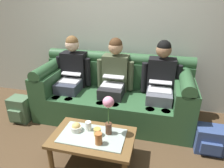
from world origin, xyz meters
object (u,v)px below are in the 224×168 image
object	(u,v)px
snack_bowl	(76,127)
cup_near_left	(88,126)
coffee_table	(93,139)
cup_far_center	(99,139)
backpack_left	(20,109)
person_left	(72,73)
person_right	(161,81)
flower_vase	(108,110)
couch	(114,94)
person_middle	(114,77)
cup_near_right	(97,132)
backpack_right	(209,140)

from	to	relation	value
snack_bowl	cup_near_left	size ratio (longest dim) A/B	1.19
coffee_table	cup_far_center	distance (m)	0.20
cup_near_left	backpack_left	distance (m)	1.37
snack_bowl	person_left	bearing A→B (deg)	115.73
person_left	snack_bowl	bearing A→B (deg)	-64.27
person_right	flower_vase	bearing A→B (deg)	-118.61
coffee_table	couch	bearing A→B (deg)	90.00
person_middle	person_right	bearing A→B (deg)	0.02
cup_near_left	cup_near_right	size ratio (longest dim) A/B	1.26
person_right	snack_bowl	xyz separation A→B (m)	(-0.88, -0.97, -0.25)
person_left	cup_near_right	xyz separation A→B (m)	(0.72, -0.99, -0.25)
couch	person_left	world-z (taller)	person_left
person_middle	flower_vase	size ratio (longest dim) A/B	2.69
coffee_table	cup_near_left	world-z (taller)	cup_near_left
person_left	coffee_table	distance (m)	1.26
person_right	cup_near_right	bearing A→B (deg)	-121.99
backpack_left	cup_far_center	bearing A→B (deg)	-24.21
cup_near_left	backpack_left	size ratio (longest dim) A/B	0.28
person_middle	cup_far_center	xyz separation A→B (m)	(0.11, -1.12, -0.23)
backpack_right	backpack_left	bearing A→B (deg)	179.34
backpack_right	person_middle	bearing A→B (deg)	159.12
snack_bowl	cup_far_center	size ratio (longest dim) A/B	0.98
coffee_table	cup_far_center	world-z (taller)	cup_far_center
couch	person_middle	world-z (taller)	person_middle
person_left	cup_near_left	bearing A→B (deg)	-57.15
coffee_table	cup_near_left	size ratio (longest dim) A/B	8.58
person_middle	flower_vase	xyz separation A→B (m)	(0.16, -0.93, 0.01)
backpack_left	snack_bowl	bearing A→B (deg)	-23.76
flower_vase	backpack_right	xyz separation A→B (m)	(1.15, 0.43, -0.51)
person_left	cup_far_center	distance (m)	1.39
flower_vase	cup_far_center	world-z (taller)	flower_vase
couch	person_right	xyz separation A→B (m)	(0.67, -0.00, 0.29)
person_middle	coffee_table	size ratio (longest dim) A/B	1.35
snack_bowl	cup_near_right	xyz separation A→B (m)	(0.26, -0.02, 0.00)
person_left	coffee_table	world-z (taller)	person_left
coffee_table	person_right	bearing A→B (deg)	56.34
person_right	cup_near_left	xyz separation A→B (m)	(-0.75, -0.93, -0.24)
couch	person_right	world-z (taller)	person_right
couch	backpack_right	bearing A→B (deg)	-21.03
person_left	cup_near_right	world-z (taller)	person_left
cup_far_center	backpack_right	size ratio (longest dim) A/B	0.39
person_left	flower_vase	world-z (taller)	person_left
backpack_right	backpack_left	size ratio (longest dim) A/B	0.86
cup_near_left	backpack_left	xyz separation A→B (m)	(-1.27, 0.46, -0.23)
person_right	backpack_right	world-z (taller)	person_right
cup_near_right	cup_far_center	xyz separation A→B (m)	(0.06, -0.13, 0.02)
couch	backpack_left	bearing A→B (deg)	-160.56
backpack_right	cup_near_left	bearing A→B (deg)	-162.96
person_right	flower_vase	size ratio (longest dim) A/B	2.69
person_right	cup_far_center	size ratio (longest dim) A/B	9.44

